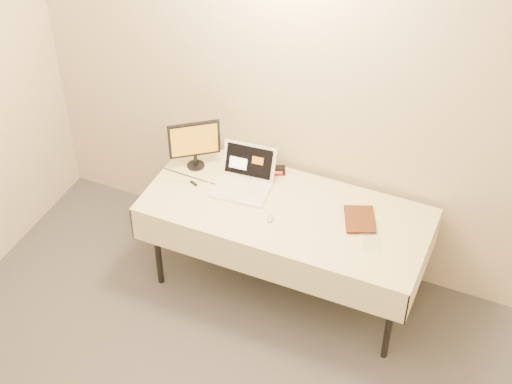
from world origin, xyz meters
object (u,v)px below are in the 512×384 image
at_px(laptop, 244,178).
at_px(book, 346,206).
at_px(table, 286,216).
at_px(monitor, 194,141).

distance_m(laptop, book, 0.74).
bearing_deg(table, book, 6.91).
xyz_separation_m(laptop, book, (0.73, -0.07, 0.07)).
distance_m(table, book, 0.43).
distance_m(table, monitor, 0.80).
height_order(monitor, book, monitor).
bearing_deg(laptop, monitor, 167.30).
distance_m(table, laptop, 0.38).
bearing_deg(book, table, 164.45).
bearing_deg(book, monitor, 151.46).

